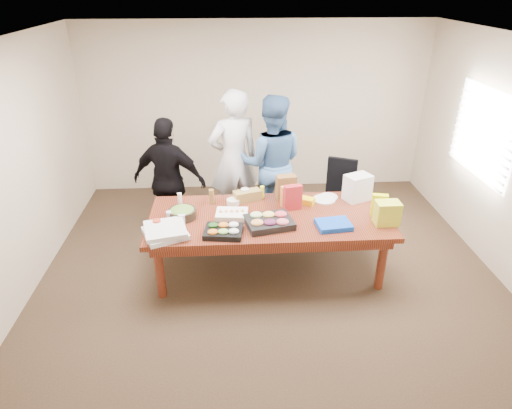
{
  "coord_description": "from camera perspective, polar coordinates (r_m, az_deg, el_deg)",
  "views": [
    {
      "loc": [
        -0.44,
        -4.52,
        3.23
      ],
      "look_at": [
        -0.15,
        0.1,
        0.85
      ],
      "focal_mm": 31.03,
      "sensor_mm": 36.0,
      "label": 1
    }
  ],
  "objects": [
    {
      "name": "red_cup",
      "position": [
        4.99,
        -12.63,
        -2.56
      ],
      "size": [
        0.09,
        0.09,
        0.12
      ],
      "primitive_type": "cylinder",
      "rotation": [
        0.0,
        0.0,
        -0.04
      ],
      "color": "#B1301B",
      "rests_on": "conference_table"
    },
    {
      "name": "chip_bag_orange",
      "position": [
        5.35,
        4.1,
        1.11
      ],
      "size": [
        0.18,
        0.12,
        0.26
      ],
      "primitive_type": "cube",
      "rotation": [
        0.0,
        0.0,
        0.32
      ],
      "color": "orange",
      "rests_on": "conference_table"
    },
    {
      "name": "fruit_tray",
      "position": [
        4.96,
        1.7,
        -2.31
      ],
      "size": [
        0.58,
        0.5,
        0.08
      ],
      "primitive_type": "cube",
      "rotation": [
        0.0,
        0.0,
        0.22
      ],
      "color": "black",
      "rests_on": "conference_table"
    },
    {
      "name": "chip_bag_yellow",
      "position": [
        5.31,
        15.6,
        -0.08
      ],
      "size": [
        0.19,
        0.11,
        0.27
      ],
      "primitive_type": "cube",
      "rotation": [
        0.0,
        0.0,
        -0.2
      ],
      "color": "#F0FA07",
      "rests_on": "conference_table"
    },
    {
      "name": "wall_front",
      "position": [
        2.79,
        6.62,
        -15.34
      ],
      "size": [
        5.5,
        0.04,
        2.7
      ],
      "primitive_type": "cube",
      "color": "beige",
      "rests_on": "floor"
    },
    {
      "name": "pizza_box_upper",
      "position": [
        4.85,
        -11.64,
        -3.16
      ],
      "size": [
        0.51,
        0.51,
        0.05
      ],
      "primitive_type": "cube",
      "rotation": [
        0.0,
        0.0,
        0.23
      ],
      "color": "silver",
      "rests_on": "pizza_box_lower"
    },
    {
      "name": "sheet_cake",
      "position": [
        5.14,
        -3.14,
        -1.27
      ],
      "size": [
        0.39,
        0.31,
        0.06
      ],
      "primitive_type": "cube",
      "rotation": [
        0.0,
        0.0,
        -0.1
      ],
      "color": "white",
      "rests_on": "conference_table"
    },
    {
      "name": "grocery_bag_white",
      "position": [
        5.62,
        12.96,
        2.14
      ],
      "size": [
        0.37,
        0.32,
        0.33
      ],
      "primitive_type": "cube",
      "rotation": [
        0.0,
        0.0,
        0.42
      ],
      "color": "silver",
      "rests_on": "conference_table"
    },
    {
      "name": "pizza_box_lower",
      "position": [
        4.88,
        -11.6,
        -3.64
      ],
      "size": [
        0.56,
        0.56,
        0.05
      ],
      "primitive_type": "cube",
      "rotation": [
        0.0,
        0.0,
        0.4
      ],
      "color": "silver",
      "rests_on": "conference_table"
    },
    {
      "name": "person_right",
      "position": [
        6.13,
        1.98,
        5.35
      ],
      "size": [
        0.98,
        0.8,
        1.9
      ],
      "primitive_type": "imported",
      "rotation": [
        0.0,
        0.0,
        3.05
      ],
      "color": "#3C6392",
      "rests_on": "floor"
    },
    {
      "name": "kraft_bag",
      "position": [
        5.52,
        3.9,
        2.24
      ],
      "size": [
        0.26,
        0.17,
        0.31
      ],
      "primitive_type": "cube",
      "rotation": [
        0.0,
        0.0,
        0.16
      ],
      "color": "brown",
      "rests_on": "conference_table"
    },
    {
      "name": "ranch_bottle",
      "position": [
        5.45,
        -9.78,
        0.67
      ],
      "size": [
        0.06,
        0.06,
        0.16
      ],
      "primitive_type": "cylinder",
      "rotation": [
        0.0,
        0.0,
        0.24
      ],
      "color": "white",
      "rests_on": "conference_table"
    },
    {
      "name": "plate_a",
      "position": [
        5.59,
        8.77,
        0.64
      ],
      "size": [
        0.29,
        0.29,
        0.02
      ],
      "primitive_type": "cylinder",
      "rotation": [
        0.0,
        0.0,
        -0.03
      ],
      "color": "white",
      "rests_on": "conference_table"
    },
    {
      "name": "wall_left",
      "position": [
        5.41,
        -28.65,
        3.43
      ],
      "size": [
        0.04,
        5.0,
        2.7
      ],
      "primitive_type": "cube",
      "color": "beige",
      "rests_on": "floor"
    },
    {
      "name": "person_center",
      "position": [
        6.15,
        -2.85,
        5.75
      ],
      "size": [
        0.83,
        0.67,
        1.97
      ],
      "primitive_type": "imported",
      "rotation": [
        0.0,
        0.0,
        3.46
      ],
      "color": "silver",
      "rests_on": "floor"
    },
    {
      "name": "office_chair",
      "position": [
        6.26,
        11.13,
        0.7
      ],
      "size": [
        0.66,
        0.66,
        0.98
      ],
      "primitive_type": "cube",
      "rotation": [
        0.0,
        0.0,
        -0.43
      ],
      "color": "black",
      "rests_on": "floor"
    },
    {
      "name": "dip_bowl_a",
      "position": [
        5.4,
        4.67,
        0.1
      ],
      "size": [
        0.15,
        0.15,
        0.06
      ],
      "primitive_type": "cylinder",
      "rotation": [
        0.0,
        0.0,
        -0.1
      ],
      "color": "silver",
      "rests_on": "conference_table"
    },
    {
      "name": "dip_bowl_b",
      "position": [
        5.43,
        -2.97,
        0.36
      ],
      "size": [
        0.16,
        0.16,
        0.06
      ],
      "primitive_type": "cylinder",
      "rotation": [
        0.0,
        0.0,
        -0.03
      ],
      "color": "silver",
      "rests_on": "conference_table"
    },
    {
      "name": "grocery_bag_yellow",
      "position": [
        5.16,
        16.55,
        -1.06
      ],
      "size": [
        0.27,
        0.19,
        0.27
      ],
      "primitive_type": "cube",
      "rotation": [
        0.0,
        0.0,
        0.02
      ],
      "color": "#C8D72D",
      "rests_on": "conference_table"
    },
    {
      "name": "clear_cup_b",
      "position": [
        5.15,
        -11.06,
        -1.46
      ],
      "size": [
        0.08,
        0.08,
        0.11
      ],
      "primitive_type": "cylinder",
      "rotation": [
        0.0,
        0.0,
        -0.07
      ],
      "color": "silver",
      "rests_on": "conference_table"
    },
    {
      "name": "conference_table",
      "position": [
        5.36,
        1.66,
        -4.99
      ],
      "size": [
        2.8,
        1.2,
        0.75
      ],
      "primitive_type": "cube",
      "color": "#4C1C0F",
      "rests_on": "floor"
    },
    {
      "name": "chip_bag_red",
      "position": [
        5.27,
        4.76,
        0.92
      ],
      "size": [
        0.22,
        0.13,
        0.31
      ],
      "primitive_type": "cube",
      "rotation": [
        0.0,
        0.0,
        0.21
      ],
      "color": "#AE2226",
      "rests_on": "conference_table"
    },
    {
      "name": "wall_right",
      "position": [
        5.84,
        29.9,
        4.71
      ],
      "size": [
        0.04,
        5.0,
        2.7
      ],
      "primitive_type": "cube",
      "color": "beige",
      "rests_on": "floor"
    },
    {
      "name": "window_panel",
      "position": [
        6.26,
        27.22,
        8.14
      ],
      "size": [
        0.03,
        1.4,
        1.1
      ],
      "primitive_type": "cube",
      "color": "white",
      "rests_on": "wall_right"
    },
    {
      "name": "salad_bowl",
      "position": [
        5.18,
        -9.47,
        -1.16
      ],
      "size": [
        0.4,
        0.4,
        0.1
      ],
      "primitive_type": "cylinder",
      "rotation": [
        0.0,
        0.0,
        -0.31
      ],
      "color": "black",
      "rests_on": "conference_table"
    },
    {
      "name": "ceiling",
      "position": [
        4.57,
        2.08,
        20.66
      ],
      "size": [
        5.5,
        5.0,
        0.02
      ],
      "primitive_type": "cube",
      "color": "white",
      "rests_on": "wall_back"
    },
    {
      "name": "dressing_bottle",
      "position": [
        5.42,
        -5.75,
        1.0
      ],
      "size": [
        0.08,
        0.08,
        0.19
      ],
      "primitive_type": "cylinder",
      "rotation": [
        0.0,
        0.0,
        0.25
      ],
      "color": "brown",
      "rests_on": "conference_table"
    },
    {
      "name": "wall_back",
      "position": [
        7.28,
        -0.0,
        12.22
      ],
      "size": [
        5.5,
        0.04,
        2.7
      ],
      "primitive_type": "cube",
      "color": "beige",
      "rests_on": "floor"
    },
    {
      "name": "plate_b",
      "position": [
        5.68,
        9.33,
        1.0
      ],
      "size": [
        0.29,
        0.29,
        0.01
      ],
      "primitive_type": "cylinder",
      "rotation": [
        0.0,
        0.0,
        0.29
      ],
      "color": "silver",
      "rests_on": "conference_table"
    },
    {
      "name": "banana_bunch",
      "position": [
        5.47,
        6.38,
        0.52
      ],
      "size": [
        0.25,
        0.22,
        0.07
      ],
      "primitive_type": "cube",
      "rotation": [
        0.0,
        0.0,
        -0.49
      ],
      "color": "yellow",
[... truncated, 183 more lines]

